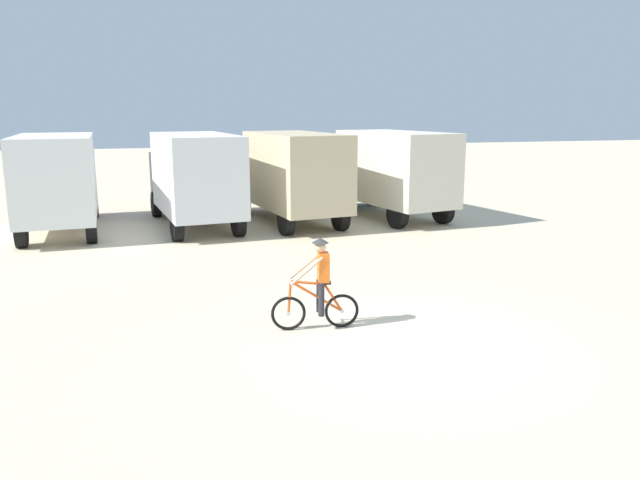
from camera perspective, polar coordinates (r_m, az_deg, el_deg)
ground_plane at (r=11.71m, az=8.16°, el=-9.33°), size 120.00×120.00×0.00m
box_truck_white_box at (r=23.22m, az=-22.89°, el=5.23°), size 2.72×6.86×3.35m
box_truck_avon_van at (r=22.83m, az=-11.52°, el=5.83°), size 3.07×6.96×3.35m
box_truck_tan_camper at (r=23.35m, az=-2.76°, el=6.19°), size 3.23×7.00×3.35m
box_truck_cream_rv at (r=24.70m, az=6.18°, el=6.45°), size 3.62×7.08×3.35m
cyclist_orange_shirt at (r=12.06m, az=-0.16°, el=-4.33°), size 1.72×0.52×1.82m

